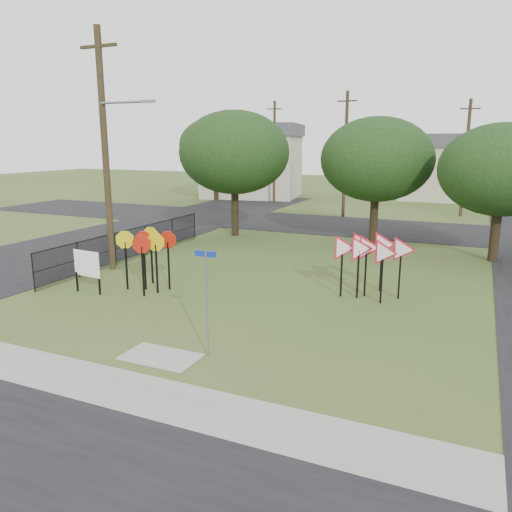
{
  "coord_description": "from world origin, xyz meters",
  "views": [
    {
      "loc": [
        7.18,
        -12.36,
        5.45
      ],
      "look_at": [
        0.3,
        3.0,
        1.6
      ],
      "focal_mm": 35.0,
      "sensor_mm": 36.0,
      "label": 1
    }
  ],
  "objects_px": {
    "street_name_sign": "(207,296)",
    "info_board": "(87,265)",
    "yield_sign_cluster": "(370,250)",
    "stop_sign_cluster": "(148,246)"
  },
  "relations": [
    {
      "from": "stop_sign_cluster",
      "to": "yield_sign_cluster",
      "type": "distance_m",
      "value": 8.12
    },
    {
      "from": "yield_sign_cluster",
      "to": "info_board",
      "type": "xyz_separation_m",
      "value": [
        -9.53,
        -3.84,
        -0.64
      ]
    },
    {
      "from": "stop_sign_cluster",
      "to": "yield_sign_cluster",
      "type": "xyz_separation_m",
      "value": [
        7.69,
        2.59,
        0.0
      ]
    },
    {
      "from": "street_name_sign",
      "to": "info_board",
      "type": "relative_size",
      "value": 1.76
    },
    {
      "from": "street_name_sign",
      "to": "stop_sign_cluster",
      "type": "height_order",
      "value": "street_name_sign"
    },
    {
      "from": "street_name_sign",
      "to": "info_board",
      "type": "xyz_separation_m",
      "value": [
        -6.77,
        3.05,
        -0.56
      ]
    },
    {
      "from": "yield_sign_cluster",
      "to": "street_name_sign",
      "type": "bearing_deg",
      "value": -111.78
    },
    {
      "from": "yield_sign_cluster",
      "to": "info_board",
      "type": "height_order",
      "value": "yield_sign_cluster"
    },
    {
      "from": "street_name_sign",
      "to": "yield_sign_cluster",
      "type": "distance_m",
      "value": 7.41
    },
    {
      "from": "yield_sign_cluster",
      "to": "info_board",
      "type": "relative_size",
      "value": 1.84
    }
  ]
}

